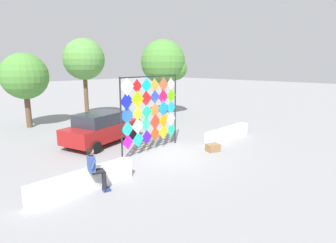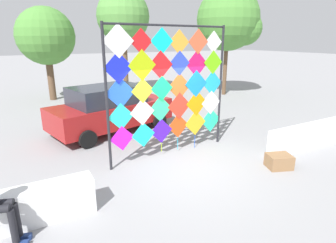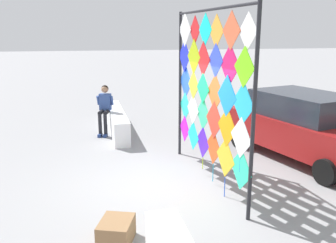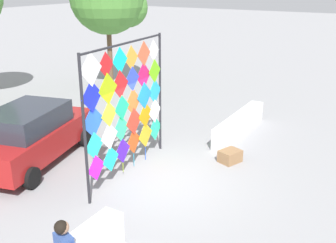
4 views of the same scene
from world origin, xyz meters
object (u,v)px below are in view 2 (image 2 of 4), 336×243
tree_palm_like (124,17)px  kite_display_rack (171,85)px  parked_car (110,109)px  cardboard_box_large (279,161)px  tree_broadleaf (230,21)px  tree_far_right (46,36)px

tree_palm_like → kite_display_rack: bearing=-103.5°
parked_car → cardboard_box_large: bearing=-60.0°
tree_palm_like → tree_broadleaf: tree_broadleaf is taller
tree_broadleaf → cardboard_box_large: bearing=-122.3°
cardboard_box_large → tree_far_right: 12.97m
kite_display_rack → parked_car: size_ratio=0.82×
kite_display_rack → tree_far_right: tree_far_right is taller
cardboard_box_large → tree_palm_like: tree_palm_like is taller
kite_display_rack → cardboard_box_large: bearing=-46.4°
tree_broadleaf → tree_far_right: bearing=160.2°
tree_far_right → tree_broadleaf: 10.09m
tree_palm_like → tree_far_right: tree_palm_like is taller
kite_display_rack → parked_car: kite_display_rack is taller
kite_display_rack → cardboard_box_large: 3.52m
parked_car → cardboard_box_large: 5.89m
kite_display_rack → tree_broadleaf: size_ratio=0.62×
parked_car → tree_far_right: tree_far_right is taller
tree_broadleaf → parked_car: bearing=-157.7°
tree_palm_like → tree_far_right: size_ratio=1.24×
cardboard_box_large → tree_far_right: size_ratio=0.12×
parked_car → tree_far_right: size_ratio=0.95×
kite_display_rack → tree_far_right: bearing=102.0°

